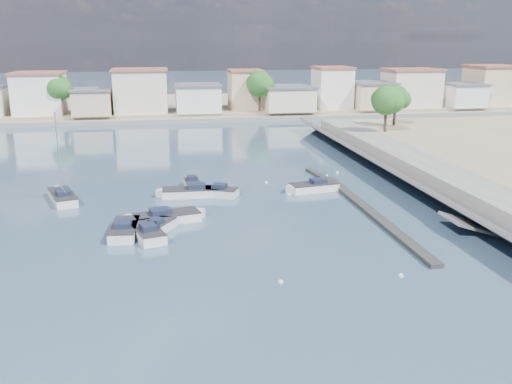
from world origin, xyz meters
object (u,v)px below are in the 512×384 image
motorboat_e (125,229)px  motorboat_d (311,188)px  motorboat_f (213,192)px  sailboat (62,196)px  motorboat_g (193,185)px  motorboat_b (160,227)px  motorboat_c (188,193)px  motorboat_h (170,217)px  motorboat_a (146,232)px

motorboat_e → motorboat_d: bearing=29.0°
motorboat_f → sailboat: (-14.90, 0.69, 0.04)m
motorboat_e → motorboat_g: bearing=64.4°
motorboat_d → motorboat_g: (-12.21, 3.06, 0.00)m
motorboat_b → motorboat_c: 10.87m
motorboat_b → motorboat_d: size_ratio=0.69×
motorboat_h → motorboat_b: bearing=-111.2°
sailboat → motorboat_a: bearing=-55.5°
motorboat_a → motorboat_e: bearing=146.2°
motorboat_g → motorboat_a: bearing=-107.9°
motorboat_b → sailboat: sailboat is taller
motorboat_b → sailboat: 14.50m
motorboat_e → motorboat_g: same height
motorboat_d → motorboat_h: 16.79m
motorboat_f → sailboat: bearing=177.4°
motorboat_b → motorboat_f: bearing=62.2°
motorboat_e → sailboat: (-6.64, 11.00, 0.04)m
motorboat_a → motorboat_c: size_ratio=0.85×
motorboat_c → motorboat_g: (0.67, 2.88, 0.00)m
motorboat_f → motorboat_g: bearing=121.3°
motorboat_c → motorboat_d: (12.88, -0.18, -0.00)m
motorboat_e → motorboat_f: 13.22m
motorboat_b → motorboat_h: bearing=68.8°
motorboat_a → motorboat_f: (6.54, 11.47, -0.00)m
motorboat_a → motorboat_g: 15.25m
motorboat_d → motorboat_g: bearing=165.9°
motorboat_c → motorboat_a: bearing=-109.1°
motorboat_e → sailboat: size_ratio=0.65×
motorboat_c → motorboat_e: same height
motorboat_g → motorboat_e: bearing=-115.6°
motorboat_h → sailboat: 13.47m
motorboat_d → sailboat: bearing=178.4°
motorboat_c → motorboat_g: same height
motorboat_a → motorboat_f: size_ratio=1.08×
motorboat_b → motorboat_e: same height
motorboat_b → motorboat_d: bearing=33.1°
motorboat_a → motorboat_h: 4.16m
motorboat_f → motorboat_g: same height
motorboat_b → motorboat_e: 2.82m
motorboat_e → motorboat_h: bearing=33.1°
sailboat → motorboat_c: bearing=-2.4°
motorboat_h → sailboat: (-10.41, 8.54, 0.03)m
motorboat_h → motorboat_a: bearing=-119.6°
motorboat_f → motorboat_h: (-4.49, -7.85, 0.00)m
motorboat_c → sailboat: bearing=177.6°
motorboat_g → motorboat_h: same height
motorboat_c → motorboat_f: 2.53m
motorboat_a → motorboat_c: 12.31m
motorboat_a → motorboat_f: same height
motorboat_b → motorboat_e: bearing=-179.7°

